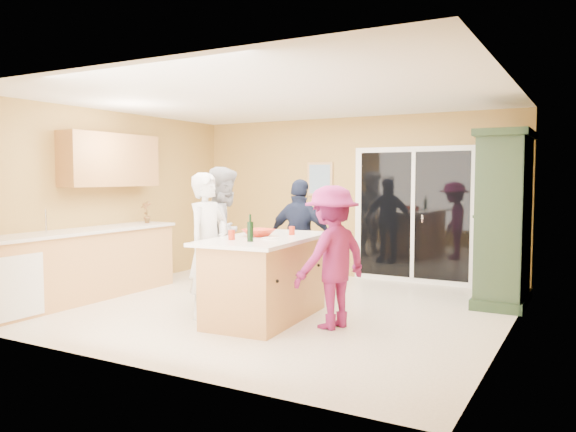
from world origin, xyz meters
The scene contains 22 objects.
floor centered at (0.00, 0.00, 0.00)m, with size 5.50×5.50×0.00m, color white.
ceiling centered at (0.00, 0.00, 2.60)m, with size 5.50×5.00×0.10m, color white.
wall_back centered at (0.00, 2.50, 1.30)m, with size 5.50×0.10×2.60m, color #D6B358.
wall_front centered at (0.00, -2.50, 1.30)m, with size 5.50×0.10×2.60m, color #D6B358.
wall_left centered at (-2.75, 0.00, 1.30)m, with size 0.10×5.00×2.60m, color #D6B358.
wall_right centered at (2.75, 0.00, 1.30)m, with size 0.10×5.00×2.60m, color #D6B358.
left_cabinet_run centered at (-2.45, -1.05, 0.46)m, with size 0.65×3.05×1.24m.
upper_cabinets centered at (-2.58, -0.20, 1.88)m, with size 0.35×1.60×0.75m, color tan.
sliding_door centered at (1.05, 2.46, 1.05)m, with size 1.90×0.07×2.10m.
framed_picture centered at (-0.55, 2.48, 1.60)m, with size 0.46×0.04×0.56m.
kitchen_island centered at (0.21, -0.54, 0.45)m, with size 1.10×1.87×0.95m.
green_hutch centered at (2.49, 1.58, 1.08)m, with size 0.64×1.21×2.22m.
woman_white centered at (-0.42, -0.79, 0.84)m, with size 0.61×0.40×1.69m, color silver.
woman_grey centered at (-0.60, -0.21, 0.88)m, with size 0.86×0.67×1.76m, color #A2A2A4.
woman_navy centered at (0.05, 0.63, 0.80)m, with size 0.94×0.39×1.61m, color #1C273E.
woman_magenta centered at (1.03, -0.51, 0.77)m, with size 1.00×0.57×1.55m, color #851D5E.
serving_bowl centered at (0.10, -0.52, 0.99)m, with size 0.34×0.34×0.08m, color red.
tulip_vase centered at (-2.45, 0.37, 1.11)m, with size 0.18×0.12×0.34m, color #A4101A.
tumbler_near centered at (0.37, -0.20, 1.00)m, with size 0.07×0.07×0.10m, color red.
tumbler_far centered at (0.04, -0.97, 1.01)m, with size 0.07×0.07×0.11m, color red.
wine_bottle centered at (0.31, -1.02, 1.06)m, with size 0.07×0.07×0.29m.
white_plate centered at (0.35, -0.68, 0.96)m, with size 0.19×0.19×0.01m, color silver.
Camera 1 is at (3.52, -6.01, 1.64)m, focal length 35.00 mm.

